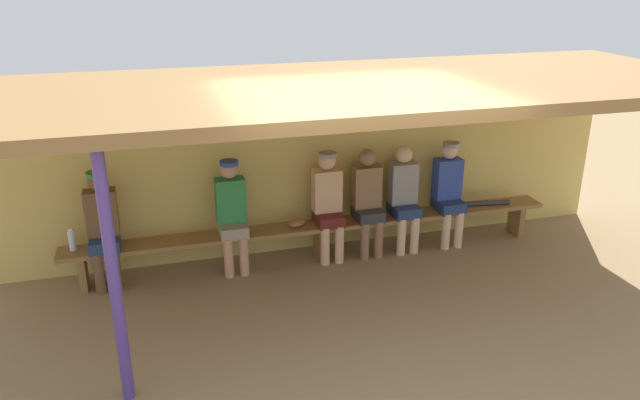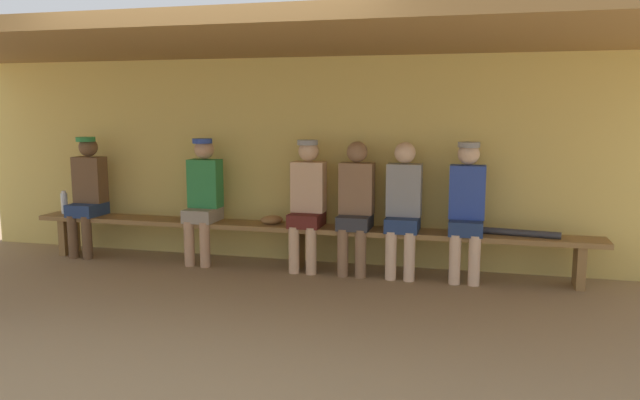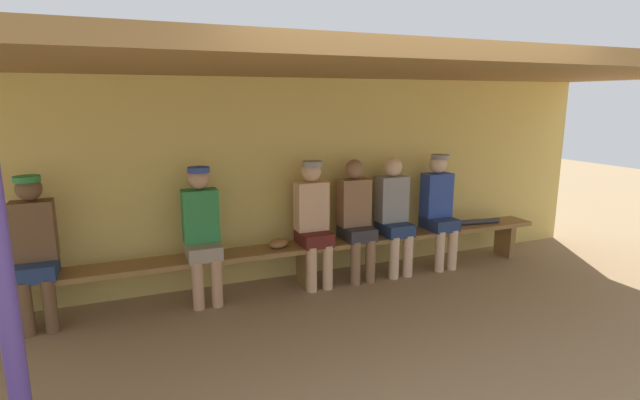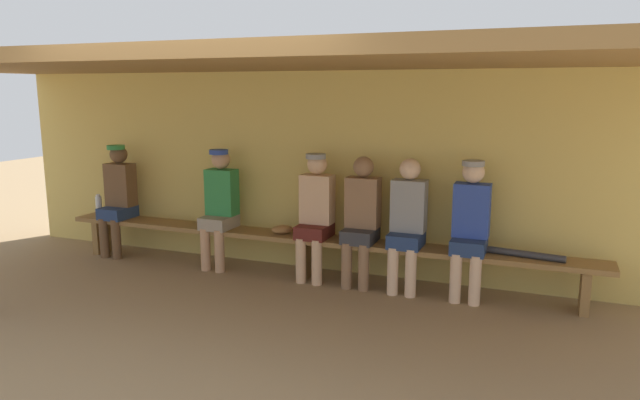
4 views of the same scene
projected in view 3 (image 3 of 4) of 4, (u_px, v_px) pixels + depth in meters
The scene contains 13 objects.
ground_plane at pixel (372, 354), 3.83m from camera, with size 24.00×24.00×0.00m, color #937754.
back_wall at pixel (290, 179), 5.42m from camera, with size 8.00×0.20×2.20m, color #D8BC60.
dugout_roof at pixel (338, 64), 4.00m from camera, with size 8.00×2.80×0.12m, color olive.
support_post at pixel (5, 290), 2.26m from camera, with size 0.10×0.10×2.20m, color #4C388C.
bench at pixel (304, 251), 5.15m from camera, with size 6.00×0.36×0.46m.
player_in_red at pixel (34, 245), 4.17m from camera, with size 0.34×0.42×1.34m.
player_rightmost at pixel (356, 215), 5.31m from camera, with size 0.34×0.42×1.34m.
player_in_blue at pixel (313, 217), 5.12m from camera, with size 0.34×0.42×1.34m.
player_shirtless_tan at pixel (394, 211), 5.49m from camera, with size 0.34×0.42×1.34m.
player_near_post at pixel (439, 205), 5.72m from camera, with size 0.34×0.42×1.34m.
player_with_sunglasses at pixel (202, 228), 4.69m from camera, with size 0.34×0.42×1.34m.
baseball_glove_worn at pixel (278, 243), 5.03m from camera, with size 0.24×0.17×0.09m, color olive.
baseball_bat at pixel (470, 222), 5.94m from camera, with size 0.07×0.07×0.78m, color #333338.
Camera 3 is at (-1.71, -3.08, 1.98)m, focal length 27.15 mm.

